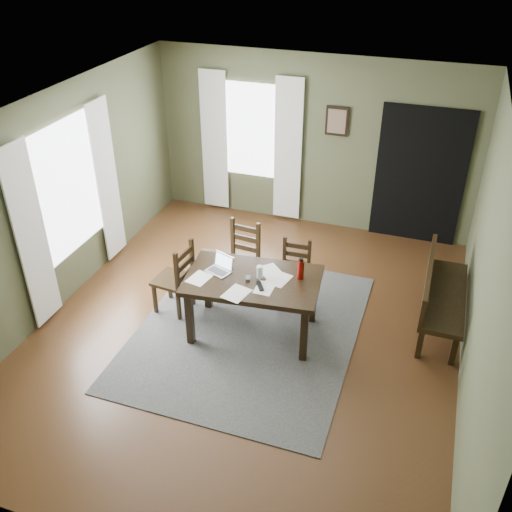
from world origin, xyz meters
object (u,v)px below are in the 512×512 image
at_px(chair_end, 176,279).
at_px(chair_back_left, 241,260).
at_px(chair_back_right, 294,274).
at_px(bench, 438,291).
at_px(laptop, 221,267).
at_px(dining_table, 253,285).
at_px(water_bottle, 301,269).

relative_size(chair_end, chair_back_left, 0.99).
xyz_separation_m(chair_end, chair_back_right, (1.35, 0.67, -0.06)).
bearing_deg(chair_back_right, chair_back_left, 176.88).
relative_size(bench, laptop, 4.50).
height_order(dining_table, laptop, laptop).
relative_size(chair_back_right, bench, 0.57).
height_order(chair_end, water_bottle, water_bottle).
bearing_deg(chair_back_right, water_bottle, -71.10).
height_order(dining_table, bench, bench).
bearing_deg(bench, water_bottle, 113.26).
distance_m(chair_back_right, laptop, 1.10).
distance_m(chair_back_left, chair_back_right, 0.73).
distance_m(chair_end, water_bottle, 1.64).
height_order(chair_end, laptop, chair_end).
height_order(chair_back_right, bench, chair_back_right).
distance_m(dining_table, bench, 2.25).
xyz_separation_m(chair_back_right, bench, (1.78, 0.08, 0.09)).
xyz_separation_m(chair_back_right, water_bottle, (0.23, -0.59, 0.49)).
bearing_deg(chair_back_right, laptop, -136.00).
bearing_deg(water_bottle, bench, 23.26).
distance_m(dining_table, water_bottle, 0.59).
xyz_separation_m(chair_back_left, chair_back_right, (0.73, -0.01, -0.06)).
bearing_deg(water_bottle, laptop, -171.17).
height_order(chair_back_right, laptop, laptop).
bearing_deg(dining_table, water_bottle, 13.01).
bearing_deg(chair_end, dining_table, 90.09).
bearing_deg(chair_end, chair_back_left, 143.55).
xyz_separation_m(dining_table, laptop, (-0.41, 0.04, 0.15)).
distance_m(chair_back_left, laptop, 0.83).
bearing_deg(chair_back_right, chair_end, -155.79).
bearing_deg(laptop, bench, 38.30).
xyz_separation_m(dining_table, chair_end, (-1.06, 0.10, -0.21)).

